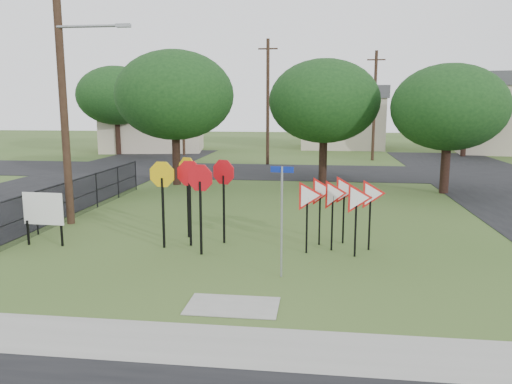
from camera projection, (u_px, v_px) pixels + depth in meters
ground at (248, 271)px, 13.21m from camera, size 140.00×140.00×0.00m
sidewalk at (216, 345)px, 9.10m from camera, size 30.00×1.60×0.02m
planting_strip at (200, 380)px, 7.93m from camera, size 30.00×0.80×0.02m
street_left at (36, 194)px, 24.48m from camera, size 8.00×50.00×0.02m
street_far at (291, 172)px, 32.75m from camera, size 60.00×8.00×0.02m
curb_pad at (233, 306)px, 10.86m from camera, size 2.00×1.20×0.02m
street_name_sign at (282, 214)px, 12.48m from camera, size 0.58×0.12×2.84m
stop_sign_cluster at (193, 183)px, 15.29m from camera, size 2.53×2.20×2.69m
yield_sign_cluster at (338, 197)px, 14.89m from camera, size 2.79×1.65×2.21m
info_board at (43, 211)px, 15.42m from camera, size 1.34×0.12×1.68m
utility_pole_main at (63, 80)px, 17.61m from camera, size 3.55×0.33×10.00m
far_pole_a at (268, 101)px, 36.12m from camera, size 1.40×0.24×9.00m
far_pole_b at (374, 105)px, 39.07m from camera, size 1.40×0.24×8.50m
far_pole_c at (183, 102)px, 42.99m from camera, size 1.40×0.24×9.00m
fence_run at (84, 194)px, 20.13m from camera, size 0.05×11.55×1.50m
house_left at (154, 113)px, 47.56m from camera, size 10.58×8.88×7.20m
house_mid at (342, 117)px, 51.26m from camera, size 8.40×8.40×6.20m
house_right at (499, 113)px, 45.51m from camera, size 8.30×8.30×7.20m
tree_near_left at (175, 95)px, 26.81m from camera, size 6.40×6.40×7.27m
tree_near_mid at (324, 101)px, 26.84m from camera, size 6.00×6.00×6.80m
tree_near_right at (449, 107)px, 24.19m from camera, size 5.60×5.60×6.33m
tree_far_left at (116, 96)px, 43.64m from camera, size 6.80×6.80×7.73m
tree_far_right at (467, 103)px, 41.95m from camera, size 6.00×6.00×6.80m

